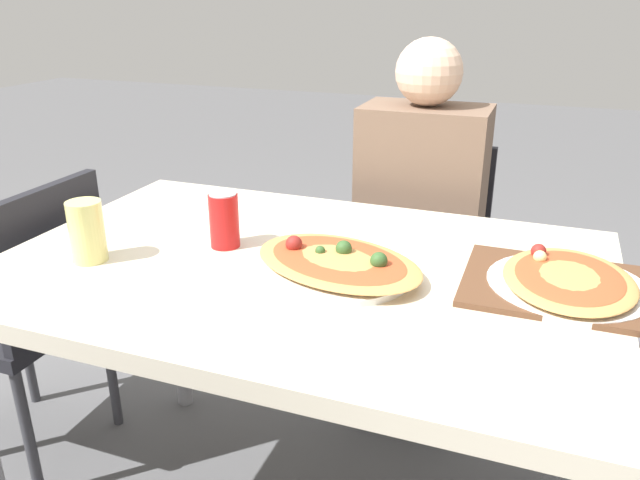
# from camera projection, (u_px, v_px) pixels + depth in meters

# --- Properties ---
(dining_table) EXTENTS (1.28, 0.85, 0.76)m
(dining_table) POSITION_uv_depth(u_px,v_px,m) (302.00, 294.00, 1.35)
(dining_table) COLOR beige
(dining_table) RESTS_ON ground_plane
(chair_far_seated) EXTENTS (0.40, 0.40, 0.84)m
(chair_far_seated) POSITION_uv_depth(u_px,v_px,m) (423.00, 258.00, 2.04)
(chair_far_seated) COLOR black
(chair_far_seated) RESTS_ON ground_plane
(chair_side_left) EXTENTS (0.40, 0.40, 0.84)m
(chair_side_left) POSITION_uv_depth(u_px,v_px,m) (28.00, 307.00, 1.72)
(chair_side_left) COLOR black
(chair_side_left) RESTS_ON ground_plane
(person_seated) EXTENTS (0.36, 0.26, 1.18)m
(person_seated) POSITION_uv_depth(u_px,v_px,m) (420.00, 209.00, 1.87)
(person_seated) COLOR #2D2D38
(person_seated) RESTS_ON ground_plane
(pizza_main) EXTENTS (0.44, 0.36, 0.06)m
(pizza_main) POSITION_uv_depth(u_px,v_px,m) (338.00, 263.00, 1.27)
(pizza_main) COLOR white
(pizza_main) RESTS_ON dining_table
(soda_can) EXTENTS (0.07, 0.07, 0.12)m
(soda_can) POSITION_uv_depth(u_px,v_px,m) (224.00, 220.00, 1.39)
(soda_can) COLOR red
(soda_can) RESTS_ON dining_table
(drink_glass) EXTENTS (0.07, 0.07, 0.13)m
(drink_glass) POSITION_uv_depth(u_px,v_px,m) (87.00, 231.00, 1.31)
(drink_glass) COLOR #E0DB7F
(drink_glass) RESTS_ON dining_table
(serving_tray) EXTENTS (0.36, 0.29, 0.01)m
(serving_tray) POSITION_uv_depth(u_px,v_px,m) (559.00, 286.00, 1.20)
(serving_tray) COLOR brown
(serving_tray) RESTS_ON dining_table
(pizza_second) EXTENTS (0.30, 0.33, 0.05)m
(pizza_second) POSITION_uv_depth(u_px,v_px,m) (568.00, 282.00, 1.20)
(pizza_second) COLOR white
(pizza_second) RESTS_ON dining_table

